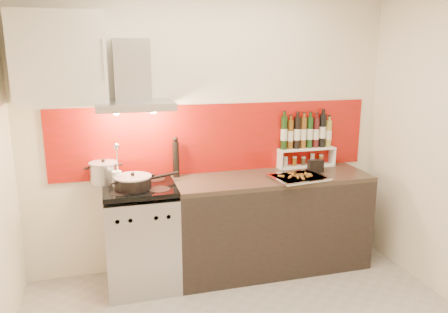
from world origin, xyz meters
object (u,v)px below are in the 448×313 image
object	(u,v)px
range_stove	(142,237)
pepper_mill	(176,158)
counter	(271,222)
saute_pan	(134,182)
baking_tray	(299,177)
stock_pot	(104,172)

from	to	relation	value
range_stove	pepper_mill	distance (m)	0.76
pepper_mill	counter	bearing A→B (deg)	-13.63
range_stove	saute_pan	world-z (taller)	saute_pan
pepper_mill	baking_tray	bearing A→B (deg)	-18.68
counter	baking_tray	world-z (taller)	baking_tray
range_stove	saute_pan	bearing A→B (deg)	-125.46
counter	saute_pan	size ratio (longest dim) A/B	3.22
pepper_mill	stock_pot	bearing A→B (deg)	-176.96
baking_tray	stock_pot	bearing A→B (deg)	169.20
stock_pot	baking_tray	world-z (taller)	stock_pot
range_stove	saute_pan	xyz separation A→B (m)	(-0.05, -0.07, 0.52)
saute_pan	pepper_mill	size ratio (longest dim) A/B	1.50
counter	pepper_mill	bearing A→B (deg)	166.37
pepper_mill	saute_pan	bearing A→B (deg)	-145.13
stock_pot	baking_tray	xyz separation A→B (m)	(1.67, -0.32, -0.08)
range_stove	stock_pot	xyz separation A→B (m)	(-0.28, 0.18, 0.56)
range_stove	baking_tray	distance (m)	1.48
counter	stock_pot	size ratio (longest dim) A/B	7.40
stock_pot	saute_pan	bearing A→B (deg)	-46.16
stock_pot	baking_tray	size ratio (longest dim) A/B	0.47
stock_pot	baking_tray	bearing A→B (deg)	-10.80
counter	baking_tray	bearing A→B (deg)	-37.19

